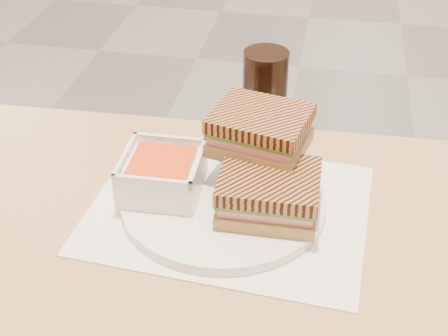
% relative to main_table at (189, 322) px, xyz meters
% --- Properties ---
extents(main_table, '(1.22, 0.74, 0.75)m').
position_rel_main_table_xyz_m(main_table, '(0.00, 0.00, 0.00)').
color(main_table, '#9E6D47').
rests_on(main_table, ground).
extents(tray_liner, '(0.41, 0.33, 0.00)m').
position_rel_main_table_xyz_m(tray_liner, '(0.04, 0.12, 0.12)').
color(tray_liner, white).
rests_on(tray_liner, main_table).
extents(plate, '(0.29, 0.29, 0.02)m').
position_rel_main_table_xyz_m(plate, '(0.03, 0.12, 0.12)').
color(plate, white).
rests_on(plate, tray_liner).
extents(soup_bowl, '(0.11, 0.11, 0.06)m').
position_rel_main_table_xyz_m(soup_bowl, '(-0.06, 0.12, 0.16)').
color(soup_bowl, white).
rests_on(soup_bowl, plate).
extents(panini_lower, '(0.14, 0.11, 0.06)m').
position_rel_main_table_xyz_m(panini_lower, '(0.09, 0.10, 0.16)').
color(panini_lower, '#A38248').
rests_on(panini_lower, plate).
extents(panini_upper, '(0.15, 0.13, 0.06)m').
position_rel_main_table_xyz_m(panini_upper, '(0.07, 0.18, 0.21)').
color(panini_upper, '#A38248').
rests_on(panini_upper, panini_lower).
extents(cola_glass, '(0.07, 0.07, 0.15)m').
position_rel_main_table_xyz_m(cola_glass, '(0.06, 0.32, 0.19)').
color(cola_glass, black).
rests_on(cola_glass, main_table).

